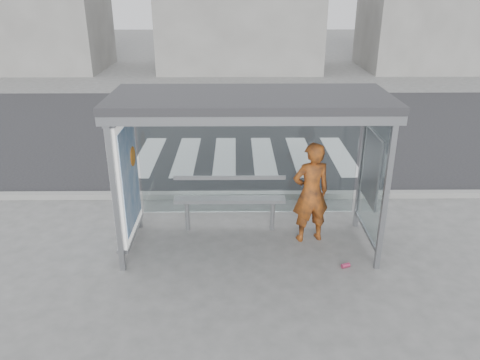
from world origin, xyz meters
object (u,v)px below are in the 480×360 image
person (311,193)px  soda_can (346,265)px  bench (230,200)px  bus_shelter (226,134)px

person → soda_can: bearing=104.7°
person → bench: bearing=-27.5°
bus_shelter → soda_can: (1.89, -0.75, -1.95)m
bus_shelter → bench: bus_shelter is taller
bus_shelter → soda_can: bus_shelter is taller
bench → soda_can: 2.31m
bus_shelter → soda_can: 2.81m
bench → soda_can: bearing=-34.5°
bench → soda_can: (1.85, -1.27, -0.56)m
person → soda_can: 1.33m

